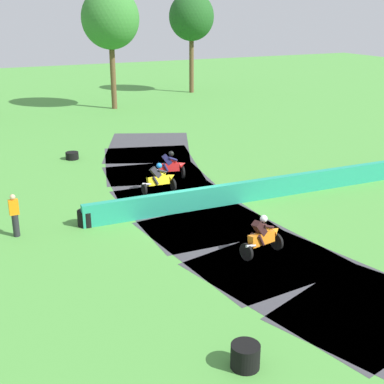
{
  "coord_description": "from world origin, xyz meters",
  "views": [
    {
      "loc": [
        -8.77,
        -18.58,
        8.0
      ],
      "look_at": [
        0.0,
        -0.29,
        0.9
      ],
      "focal_mm": 49.64,
      "sensor_mm": 36.0,
      "label": 1
    }
  ],
  "objects_px": {
    "tire_stack_mid_a": "(86,218)",
    "track_marshal": "(15,215)",
    "motorcycle_lead_red": "(170,166)",
    "motorcycle_chase_yellow": "(160,179)",
    "motorcycle_trailing_orange": "(263,236)",
    "tire_stack_near": "(72,156)",
    "tire_stack_mid_b": "(245,356)"
  },
  "relations": [
    {
      "from": "motorcycle_chase_yellow",
      "to": "tire_stack_mid_a",
      "type": "xyz_separation_m",
      "value": [
        -4.01,
        -2.33,
        -0.34
      ]
    },
    {
      "from": "motorcycle_chase_yellow",
      "to": "track_marshal",
      "type": "distance_m",
      "value": 6.99
    },
    {
      "from": "motorcycle_trailing_orange",
      "to": "tire_stack_mid_b",
      "type": "bearing_deg",
      "value": -126.52
    },
    {
      "from": "motorcycle_chase_yellow",
      "to": "tire_stack_near",
      "type": "xyz_separation_m",
      "value": [
        -2.26,
        7.26,
        -0.44
      ]
    },
    {
      "from": "motorcycle_lead_red",
      "to": "motorcycle_chase_yellow",
      "type": "distance_m",
      "value": 2.06
    },
    {
      "from": "tire_stack_mid_b",
      "to": "motorcycle_trailing_orange",
      "type": "bearing_deg",
      "value": 53.48
    },
    {
      "from": "tire_stack_mid_a",
      "to": "tire_stack_near",
      "type": "bearing_deg",
      "value": 79.66
    },
    {
      "from": "tire_stack_mid_a",
      "to": "track_marshal",
      "type": "relative_size",
      "value": 0.43
    },
    {
      "from": "motorcycle_trailing_orange",
      "to": "tire_stack_mid_b",
      "type": "height_order",
      "value": "motorcycle_trailing_orange"
    },
    {
      "from": "motorcycle_lead_red",
      "to": "tire_stack_near",
      "type": "bearing_deg",
      "value": 121.97
    },
    {
      "from": "motorcycle_chase_yellow",
      "to": "motorcycle_trailing_orange",
      "type": "relative_size",
      "value": 1.01
    },
    {
      "from": "motorcycle_chase_yellow",
      "to": "tire_stack_mid_b",
      "type": "bearing_deg",
      "value": -103.3
    },
    {
      "from": "motorcycle_lead_red",
      "to": "motorcycle_trailing_orange",
      "type": "distance_m",
      "value": 9.07
    },
    {
      "from": "tire_stack_near",
      "to": "tire_stack_mid_a",
      "type": "height_order",
      "value": "tire_stack_mid_a"
    },
    {
      "from": "track_marshal",
      "to": "tire_stack_mid_b",
      "type": "bearing_deg",
      "value": -69.97
    },
    {
      "from": "motorcycle_lead_red",
      "to": "tire_stack_mid_a",
      "type": "distance_m",
      "value": 6.6
    },
    {
      "from": "motorcycle_chase_yellow",
      "to": "tire_stack_mid_a",
      "type": "distance_m",
      "value": 4.65
    },
    {
      "from": "motorcycle_lead_red",
      "to": "track_marshal",
      "type": "xyz_separation_m",
      "value": [
        -7.86,
        -3.88,
        0.16
      ]
    },
    {
      "from": "tire_stack_mid_a",
      "to": "track_marshal",
      "type": "xyz_separation_m",
      "value": [
        -2.6,
        0.09,
        0.52
      ]
    },
    {
      "from": "tire_stack_near",
      "to": "tire_stack_mid_a",
      "type": "relative_size",
      "value": 1.02
    },
    {
      "from": "motorcycle_trailing_orange",
      "to": "tire_stack_near",
      "type": "bearing_deg",
      "value": 101.56
    },
    {
      "from": "tire_stack_mid_a",
      "to": "track_marshal",
      "type": "height_order",
      "value": "track_marshal"
    },
    {
      "from": "motorcycle_lead_red",
      "to": "tire_stack_near",
      "type": "xyz_separation_m",
      "value": [
        -3.51,
        5.62,
        -0.46
      ]
    },
    {
      "from": "motorcycle_trailing_orange",
      "to": "tire_stack_near",
      "type": "height_order",
      "value": "motorcycle_trailing_orange"
    },
    {
      "from": "tire_stack_mid_b",
      "to": "tire_stack_mid_a",
      "type": "bearing_deg",
      "value": 96.2
    },
    {
      "from": "tire_stack_near",
      "to": "motorcycle_trailing_orange",
      "type": "bearing_deg",
      "value": -78.44
    },
    {
      "from": "motorcycle_lead_red",
      "to": "tire_stack_mid_b",
      "type": "bearing_deg",
      "value": -106.57
    },
    {
      "from": "tire_stack_near",
      "to": "tire_stack_mid_b",
      "type": "bearing_deg",
      "value": -91.93
    },
    {
      "from": "motorcycle_chase_yellow",
      "to": "tire_stack_mid_b",
      "type": "relative_size",
      "value": 2.42
    },
    {
      "from": "motorcycle_trailing_orange",
      "to": "tire_stack_mid_a",
      "type": "bearing_deg",
      "value": 133.05
    },
    {
      "from": "track_marshal",
      "to": "motorcycle_trailing_orange",
      "type": "bearing_deg",
      "value": -35.16
    },
    {
      "from": "motorcycle_lead_red",
      "to": "tire_stack_near",
      "type": "distance_m",
      "value": 6.64
    }
  ]
}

